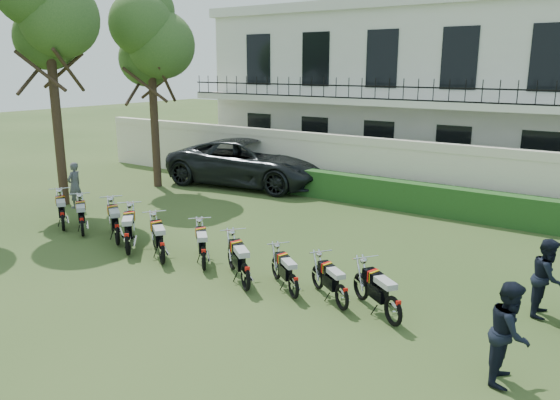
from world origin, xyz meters
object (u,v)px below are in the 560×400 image
(motorcycle_5, at_px, (203,253))
(inspector, at_px, (75,185))
(motorcycle_0, at_px, (62,216))
(motorcycle_9, at_px, (394,304))
(motorcycle_4, at_px, (162,246))
(motorcycle_1, at_px, (82,221))
(motorcycle_2, at_px, (117,228))
(officer_1, at_px, (510,332))
(tree_west_near, at_px, (150,38))
(suv, at_px, (250,162))
(motorcycle_6, at_px, (245,270))
(officer_4, at_px, (547,278))
(motorcycle_3, at_px, (127,237))
(motorcycle_7, at_px, (294,280))
(motorcycle_8, at_px, (342,291))
(tree_west_mid, at_px, (47,9))

(motorcycle_5, relative_size, inspector, 0.88)
(motorcycle_0, relative_size, motorcycle_9, 1.09)
(motorcycle_4, bearing_deg, motorcycle_5, -40.11)
(motorcycle_1, bearing_deg, motorcycle_0, 124.98)
(motorcycle_2, xyz_separation_m, officer_1, (10.40, -0.83, 0.32))
(tree_west_near, relative_size, suv, 1.16)
(motorcycle_0, height_order, motorcycle_4, motorcycle_4)
(motorcycle_0, distance_m, motorcycle_6, 7.27)
(tree_west_near, xyz_separation_m, motorcycle_1, (3.34, -6.04, -5.41))
(motorcycle_9, relative_size, officer_4, 1.00)
(suv, bearing_deg, motorcycle_5, -157.00)
(tree_west_near, bearing_deg, motorcycle_5, -36.78)
(motorcycle_1, bearing_deg, suv, 37.46)
(motorcycle_1, height_order, motorcycle_4, motorcycle_4)
(motorcycle_3, xyz_separation_m, motorcycle_5, (2.34, 0.34, -0.05))
(motorcycle_3, xyz_separation_m, suv, (-2.76, 8.72, 0.43))
(motorcycle_7, relative_size, inspector, 0.88)
(motorcycle_3, relative_size, motorcycle_7, 1.10)
(motorcycle_0, distance_m, motorcycle_8, 9.47)
(motorcycle_8, xyz_separation_m, suv, (-8.92, 8.43, 0.52))
(motorcycle_2, relative_size, motorcycle_6, 1.09)
(motorcycle_6, bearing_deg, suv, 74.89)
(motorcycle_7, height_order, inspector, inspector)
(motorcycle_3, bearing_deg, motorcycle_5, -37.61)
(tree_west_mid, xyz_separation_m, officer_1, (15.71, -2.82, -5.84))
(tree_west_mid, bearing_deg, motorcycle_1, -27.97)
(motorcycle_4, relative_size, motorcycle_8, 1.15)
(motorcycle_2, relative_size, inspector, 1.10)
(tree_west_mid, bearing_deg, motorcycle_2, -20.46)
(motorcycle_8, relative_size, motorcycle_9, 0.92)
(motorcycle_4, bearing_deg, motorcycle_6, -56.91)
(motorcycle_1, xyz_separation_m, motorcycle_6, (6.32, -0.38, 0.01))
(officer_4, bearing_deg, motorcycle_8, 120.60)
(motorcycle_4, height_order, motorcycle_8, motorcycle_4)
(motorcycle_0, height_order, motorcycle_3, motorcycle_3)
(motorcycle_5, bearing_deg, motorcycle_6, -60.13)
(motorcycle_0, relative_size, motorcycle_2, 0.97)
(motorcycle_5, relative_size, motorcycle_7, 0.99)
(tree_west_mid, relative_size, motorcycle_0, 5.12)
(motorcycle_4, relative_size, motorcycle_6, 1.03)
(motorcycle_0, bearing_deg, motorcycle_2, -56.68)
(motorcycle_0, distance_m, motorcycle_3, 3.32)
(motorcycle_0, relative_size, officer_1, 1.04)
(motorcycle_1, relative_size, officer_1, 0.97)
(motorcycle_4, xyz_separation_m, motorcycle_9, (6.07, 0.19, -0.03))
(motorcycle_4, bearing_deg, officer_4, -38.68)
(motorcycle_9, relative_size, officer_1, 0.95)
(motorcycle_4, relative_size, officer_1, 1.00)
(tree_west_near, relative_size, motorcycle_2, 4.47)
(motorcycle_1, bearing_deg, officer_1, -58.94)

